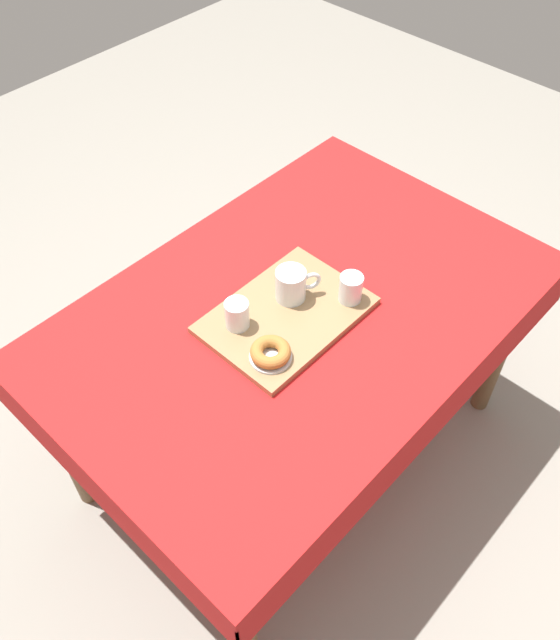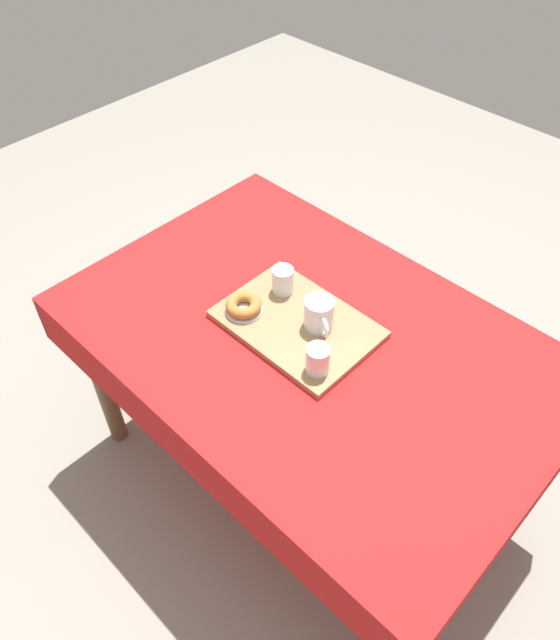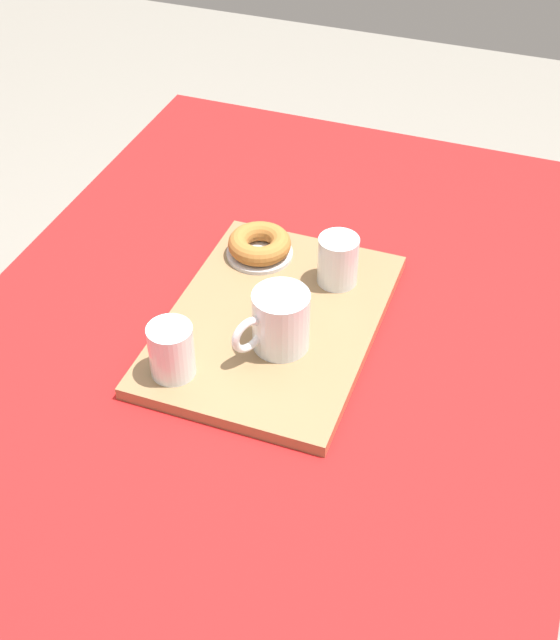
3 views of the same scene
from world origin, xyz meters
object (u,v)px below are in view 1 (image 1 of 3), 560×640
serving_tray (287,316)px  sugar_donut_left (271,352)px  dining_table (298,327)px  water_glass_far (351,289)px  tea_mug_left (291,286)px  donut_plate_left (271,357)px  water_glass_near (237,315)px

serving_tray → sugar_donut_left: size_ratio=4.18×
dining_table → water_glass_far: (0.11, -0.10, 0.15)m
water_glass_far → sugar_donut_left: (-0.31, 0.02, -0.01)m
tea_mug_left → water_glass_far: 0.17m
dining_table → donut_plate_left: donut_plate_left is taller
serving_tray → donut_plate_left: 0.16m
sugar_donut_left → serving_tray: bearing=27.6°
donut_plate_left → sugar_donut_left: bearing=0.0°
serving_tray → water_glass_near: bearing=150.5°
water_glass_far → donut_plate_left: 0.31m
serving_tray → donut_plate_left: donut_plate_left is taller
water_glass_near → tea_mug_left: bearing=-11.2°
tea_mug_left → donut_plate_left: size_ratio=1.08×
dining_table → sugar_donut_left: 0.25m
tea_mug_left → water_glass_near: tea_mug_left is taller
donut_plate_left → sugar_donut_left: (0.00, 0.00, 0.02)m
dining_table → water_glass_near: water_glass_near is taller
tea_mug_left → donut_plate_left: 0.23m
serving_tray → tea_mug_left: 0.09m
water_glass_near → sugar_donut_left: (-0.02, -0.15, -0.01)m
serving_tray → water_glass_near: water_glass_near is taller
water_glass_near → serving_tray: bearing=-29.5°
serving_tray → water_glass_far: (0.16, -0.09, 0.05)m
water_glass_far → donut_plate_left: bearing=177.0°
water_glass_near → donut_plate_left: bearing=-98.5°
water_glass_near → water_glass_far: (0.29, -0.16, -0.00)m
tea_mug_left → donut_plate_left: (-0.20, -0.11, -0.04)m
serving_tray → tea_mug_left: (0.05, 0.03, 0.06)m
serving_tray → dining_table: bearing=3.2°
water_glass_far → sugar_donut_left: 0.31m
water_glass_far → sugar_donut_left: size_ratio=0.78×
tea_mug_left → sugar_donut_left: bearing=-150.9°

